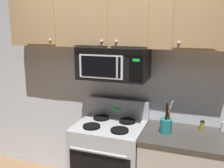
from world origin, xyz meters
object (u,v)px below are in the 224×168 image
at_px(over_range_microwave, 114,63).
at_px(salt_shaker, 223,127).
at_px(utensil_crock_teal, 166,124).
at_px(spice_jar, 202,125).
at_px(stove_range, 110,160).

xyz_separation_m(over_range_microwave, salt_shaker, (1.17, 0.12, -0.63)).
distance_m(utensil_crock_teal, salt_shaker, 0.61).
xyz_separation_m(salt_shaker, spice_jar, (-0.21, -0.04, 0.00)).
height_order(over_range_microwave, utensil_crock_teal, over_range_microwave).
xyz_separation_m(stove_range, spice_jar, (0.97, 0.19, 0.48)).
distance_m(stove_range, over_range_microwave, 1.11).
bearing_deg(salt_shaker, spice_jar, -169.29).
distance_m(stove_range, utensil_crock_teal, 0.81).
bearing_deg(over_range_microwave, stove_range, -89.86).
bearing_deg(over_range_microwave, spice_jar, 4.56).
relative_size(utensil_crock_teal, spice_jar, 3.44).
bearing_deg(salt_shaker, over_range_microwave, -174.34).
distance_m(stove_range, salt_shaker, 1.29).
distance_m(utensil_crock_teal, spice_jar, 0.41).
bearing_deg(utensil_crock_teal, spice_jar, 31.09).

